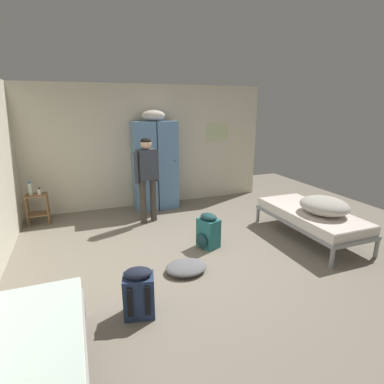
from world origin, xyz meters
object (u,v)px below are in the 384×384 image
Objects in this scene: shelf_unit at (38,206)px; backpack_navy at (139,293)px; water_bottle at (30,189)px; bed_right at (311,216)px; lotion_bottle at (39,192)px; clothes_pile_grey at (186,267)px; locker_bank at (155,164)px; person_traveler at (147,173)px; backpack_teal at (208,231)px; bed_left_front at (20,368)px; bedding_heap at (324,206)px.

shelf_unit is 3.51m from backpack_navy.
shelf_unit is at bearing -14.04° from water_bottle.
shelf_unit is at bearing 151.57° from bed_right.
lotion_bottle is 3.29m from clothes_pile_grey.
locker_bank is 1.29× the size of person_traveler.
bed_right is at bearing -35.69° from person_traveler.
backpack_teal is (-1.74, 0.29, -0.12)m from bed_right.
person_traveler reaches higher than bed_right.
clothes_pile_grey is (-0.31, -2.79, -0.91)m from locker_bank.
lotion_bottle is at bearing 109.94° from backpack_navy.
shelf_unit is 1.04× the size of backpack_teal.
lotion_bottle reaches higher than bed_right.
person_traveler is 2.91× the size of backpack_teal.
locker_bank reaches higher than water_bottle.
water_bottle reaches higher than bed_right.
person_traveler reaches higher than water_bottle.
locker_bank is 3.76× the size of backpack_teal.
shelf_unit is 4.05m from bed_left_front.
bed_left_front is at bearing -139.40° from backpack_teal.
bed_left_front is 13.80× the size of lotion_bottle.
lotion_bottle is at bearing 151.60° from bed_right.
bed_right is 1.77m from backpack_teal.
person_traveler is 2.01m from lotion_bottle.
shelf_unit is 0.30× the size of bed_left_front.
bedding_heap is (4.13, 1.51, 0.24)m from bed_left_front.
backpack_teal is (0.62, -1.40, -0.70)m from person_traveler.
water_bottle is 1.84× the size of lotion_bottle.
backpack_teal reaches higher than clothes_pile_grey.
bed_left_front is 1.26m from backpack_navy.
bed_left_front is 4.09m from water_bottle.
locker_bank reaches higher than bed_right.
water_bottle is at bearing 150.16° from bedding_heap.
locker_bank is 3.70× the size of clothes_pile_grey.
locker_bank reaches higher than lotion_bottle.
lotion_bottle reaches higher than backpack_teal.
water_bottle is (-2.04, 0.66, -0.28)m from person_traveler.
clothes_pile_grey is at bearing 38.77° from bed_left_front.
backpack_navy is (1.17, -3.24, -0.37)m from lotion_bottle.
person_traveler reaches higher than bedding_heap.
bedding_heap is at bearing -15.31° from backpack_teal.
shelf_unit is 1.02× the size of clothes_pile_grey.
water_bottle is 0.45× the size of clothes_pile_grey.
person_traveler is 2.82m from backpack_navy.
locker_bank is 2.42m from water_bottle.
bed_right is (4.07, 1.71, 0.00)m from bed_left_front.
person_traveler is (1.71, 3.40, 0.58)m from bed_left_front.
bed_left_front is 2.27m from clothes_pile_grey.
shelf_unit reaches higher than clothes_pile_grey.
backpack_navy is (-1.07, -3.43, -0.71)m from locker_bank.
water_bottle is 3.43m from clothes_pile_grey.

